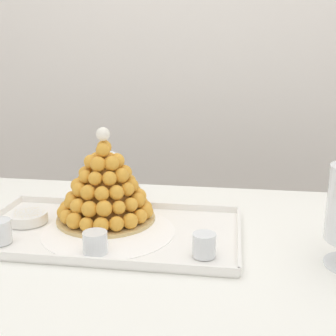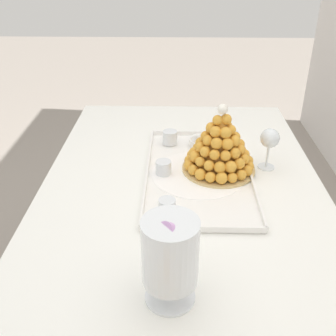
% 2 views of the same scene
% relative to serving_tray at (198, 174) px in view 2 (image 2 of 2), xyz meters
% --- Properties ---
extents(buffet_table, '(1.63, 0.96, 0.74)m').
position_rel_serving_tray_xyz_m(buffet_table, '(0.14, -0.06, -0.09)').
color(buffet_table, brown).
rests_on(buffet_table, ground_plane).
extents(serving_tray, '(0.65, 0.37, 0.02)m').
position_rel_serving_tray_xyz_m(serving_tray, '(0.00, 0.00, 0.00)').
color(serving_tray, white).
rests_on(serving_tray, buffet_table).
extents(croquembouche, '(0.26, 0.26, 0.25)m').
position_rel_serving_tray_xyz_m(croquembouche, '(-0.03, 0.07, 0.10)').
color(croquembouche, tan).
rests_on(croquembouche, serving_tray).
extents(dessert_cup_left, '(0.06, 0.06, 0.05)m').
position_rel_serving_tray_xyz_m(dessert_cup_left, '(-0.23, -0.10, 0.03)').
color(dessert_cup_left, silver).
rests_on(dessert_cup_left, serving_tray).
extents(dessert_cup_mid_left, '(0.05, 0.05, 0.05)m').
position_rel_serving_tray_xyz_m(dessert_cup_mid_left, '(0.00, -0.12, 0.02)').
color(dessert_cup_mid_left, silver).
rests_on(dessert_cup_mid_left, serving_tray).
extents(dessert_cup_centre, '(0.05, 0.05, 0.05)m').
position_rel_serving_tray_xyz_m(dessert_cup_centre, '(0.24, -0.10, 0.03)').
color(dessert_cup_centre, silver).
rests_on(dessert_cup_centre, serving_tray).
extents(creme_brulee_ramekin, '(0.10, 0.10, 0.03)m').
position_rel_serving_tray_xyz_m(creme_brulee_ramekin, '(-0.23, 0.02, 0.02)').
color(creme_brulee_ramekin, white).
rests_on(creme_brulee_ramekin, serving_tray).
extents(macaron_goblet, '(0.13, 0.13, 0.23)m').
position_rel_serving_tray_xyz_m(macaron_goblet, '(0.56, -0.09, 0.13)').
color(macaron_goblet, white).
rests_on(macaron_goblet, buffet_table).
extents(wine_glass, '(0.07, 0.07, 0.15)m').
position_rel_serving_tray_xyz_m(wine_glass, '(-0.06, 0.25, 0.11)').
color(wine_glass, silver).
rests_on(wine_glass, buffet_table).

